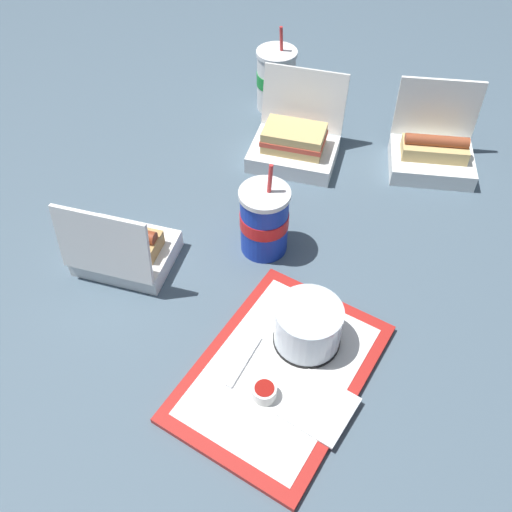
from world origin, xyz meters
name	(u,v)px	position (x,y,z in m)	size (l,w,h in m)	color
ground_plane	(259,265)	(0.00, 0.00, 0.00)	(3.20, 3.20, 0.00)	#4C6070
food_tray	(281,372)	(-0.20, -0.15, 0.01)	(0.38, 0.28, 0.01)	red
cake_container	(308,327)	(-0.12, -0.16, 0.05)	(0.12, 0.12, 0.08)	black
ketchup_cup	(264,391)	(-0.25, -0.15, 0.03)	(0.04, 0.04, 0.02)	white
napkin_stack	(320,407)	(-0.23, -0.24, 0.02)	(0.10, 0.10, 0.00)	white
plastic_fork	(244,361)	(-0.21, -0.09, 0.02)	(0.11, 0.01, 0.01)	white
clamshell_hotdog_front	(433,152)	(0.46, -0.20, 0.04)	(0.22, 0.23, 0.18)	white
clamshell_hotdog_left	(123,249)	(-0.12, 0.23, 0.04)	(0.19, 0.21, 0.18)	white
clamshell_sandwich_right	(295,143)	(0.33, 0.09, 0.04)	(0.22, 0.23, 0.18)	white
soda_cup_front	(264,220)	(0.05, 0.02, 0.08)	(0.10, 0.10, 0.21)	#1938B7
soda_cup_center	(276,79)	(0.50, 0.23, 0.08)	(0.10, 0.10, 0.22)	white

